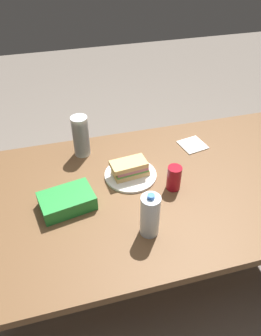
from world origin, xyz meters
The scene contains 9 objects.
ground_plane centered at (0.00, 0.00, 0.00)m, with size 8.00×8.00×0.00m, color #70665B.
dining_table centered at (0.00, 0.00, 0.66)m, with size 1.83×0.97×0.75m.
paper_plate centered at (0.10, -0.11, 0.75)m, with size 0.25×0.25×0.01m, color white.
sandwich centered at (0.10, -0.11, 0.80)m, with size 0.19×0.12×0.08m.
soda_can_red centered at (-0.07, 0.02, 0.81)m, with size 0.07×0.07×0.12m, color maroon.
chip_bag centered at (0.42, 0.02, 0.78)m, with size 0.23×0.15×0.07m, color #268C38.
water_bottle_tall centered at (0.11, 0.24, 0.84)m, with size 0.08×0.08×0.21m.
plastic_cup_stack centered at (0.30, -0.35, 0.86)m, with size 0.08×0.08×0.22m.
paper_napkin centered at (-0.30, -0.27, 0.75)m, with size 0.13×0.13×0.01m, color white.
Camera 1 is at (0.41, 1.05, 1.80)m, focal length 34.67 mm.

